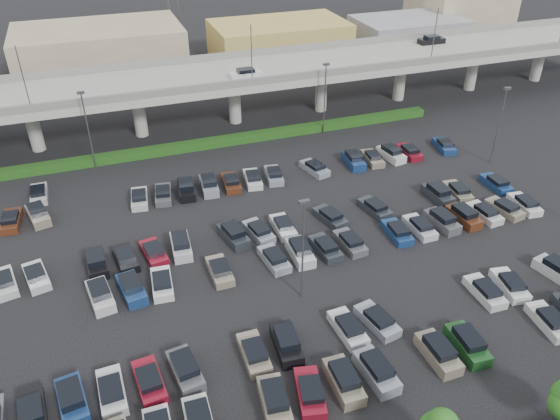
% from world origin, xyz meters
% --- Properties ---
extents(ground, '(280.00, 280.00, 0.00)m').
position_xyz_m(ground, '(0.00, 0.00, 0.00)').
color(ground, black).
extents(overpass, '(150.00, 13.00, 15.80)m').
position_xyz_m(overpass, '(-0.22, 32.01, 6.97)').
color(overpass, gray).
rests_on(overpass, ground).
extents(hedge, '(66.00, 1.60, 1.10)m').
position_xyz_m(hedge, '(0.00, 25.00, 0.55)').
color(hedge, '#163C11').
rests_on(hedge, ground).
extents(parked_cars, '(63.09, 41.55, 1.67)m').
position_xyz_m(parked_cars, '(-0.77, -4.37, 0.63)').
color(parked_cars, gray).
rests_on(parked_cars, ground).
extents(light_poles, '(66.90, 48.38, 10.30)m').
position_xyz_m(light_poles, '(-4.13, 2.00, 6.24)').
color(light_poles, '#46474B').
rests_on(light_poles, ground).
extents(distant_buildings, '(138.00, 24.00, 9.00)m').
position_xyz_m(distant_buildings, '(12.38, 61.81, 3.74)').
color(distant_buildings, gray).
rests_on(distant_buildings, ground).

